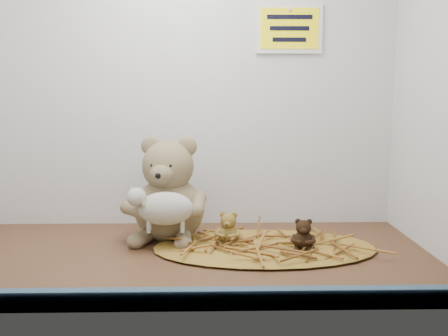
{
  "coord_description": "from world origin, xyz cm",
  "views": [
    {
      "loc": [
        9.02,
        -111.36,
        36.94
      ],
      "look_at": [
        11.51,
        4.3,
        19.95
      ],
      "focal_mm": 40.0,
      "sensor_mm": 36.0,
      "label": 1
    }
  ],
  "objects_px": {
    "main_teddy": "(169,188)",
    "mini_teddy_brown": "(303,233)",
    "toy_lamb": "(166,209)",
    "mini_teddy_tan": "(228,227)"
  },
  "relations": [
    {
      "from": "main_teddy",
      "to": "toy_lamb",
      "type": "xyz_separation_m",
      "value": [
        0.0,
        -0.1,
        -0.03
      ]
    },
    {
      "from": "toy_lamb",
      "to": "mini_teddy_tan",
      "type": "bearing_deg",
      "value": 9.09
    },
    {
      "from": "main_teddy",
      "to": "mini_teddy_brown",
      "type": "xyz_separation_m",
      "value": [
        0.33,
        -0.12,
        -0.09
      ]
    },
    {
      "from": "mini_teddy_tan",
      "to": "mini_teddy_brown",
      "type": "distance_m",
      "value": 0.18
    },
    {
      "from": "mini_teddy_tan",
      "to": "main_teddy",
      "type": "bearing_deg",
      "value": 165.85
    },
    {
      "from": "mini_teddy_brown",
      "to": "mini_teddy_tan",
      "type": "bearing_deg",
      "value": 173.2
    },
    {
      "from": "main_teddy",
      "to": "mini_teddy_tan",
      "type": "xyz_separation_m",
      "value": [
        0.15,
        -0.07,
        -0.08
      ]
    },
    {
      "from": "main_teddy",
      "to": "mini_teddy_tan",
      "type": "relative_size",
      "value": 3.37
    },
    {
      "from": "mini_teddy_tan",
      "to": "mini_teddy_brown",
      "type": "xyz_separation_m",
      "value": [
        0.18,
        -0.05,
        -0.0
      ]
    },
    {
      "from": "toy_lamb",
      "to": "mini_teddy_tan",
      "type": "distance_m",
      "value": 0.16
    }
  ]
}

